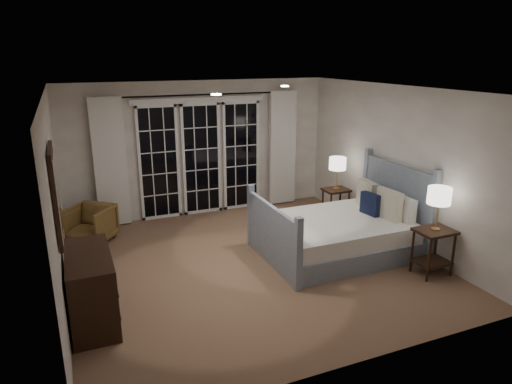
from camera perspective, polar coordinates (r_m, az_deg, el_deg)
name	(u,v)px	position (r m, az deg, el deg)	size (l,w,h in m)	color
floor	(251,263)	(6.79, -0.64, -8.90)	(5.00, 5.00, 0.00)	#825D46
ceiling	(250,90)	(6.13, -0.72, 12.65)	(5.00, 5.00, 0.00)	white
wall_left	(56,203)	(5.92, -23.72, -1.30)	(0.02, 5.00, 2.50)	white
wall_right	(396,165)	(7.61, 17.06, 3.22)	(0.02, 5.00, 2.50)	white
wall_back	(201,149)	(8.65, -6.95, 5.41)	(5.00, 0.02, 2.50)	white
wall_front	(354,250)	(4.26, 12.17, -7.05)	(5.00, 0.02, 2.50)	white
french_doors	(201,157)	(8.65, -6.83, 4.32)	(2.50, 0.04, 2.20)	black
curtain_rod	(200,95)	(8.41, -7.00, 11.98)	(0.03, 0.03, 3.50)	black
curtain_left	(110,163)	(8.27, -17.75, 3.49)	(0.55, 0.10, 2.25)	white
curtain_right	(282,148)	(9.14, 3.32, 5.48)	(0.55, 0.10, 2.25)	white
downlight_a	(285,86)	(7.00, 3.62, 13.07)	(0.12, 0.12, 0.01)	white
downlight_b	(216,95)	(5.55, -5.00, 12.04)	(0.12, 0.12, 0.01)	white
bed	(340,232)	(7.14, 10.46, -4.97)	(2.23, 1.60, 1.30)	#8691A2
nightstand_left	(433,245)	(6.77, 21.29, -6.18)	(0.51, 0.40, 0.66)	#311C10
nightstand_right	(336,200)	(8.51, 9.93, -0.94)	(0.45, 0.36, 0.59)	#311C10
lamp_left	(439,196)	(6.54, 21.94, -0.49)	(0.31, 0.31, 0.60)	tan
lamp_right	(338,164)	(8.33, 10.16, 3.48)	(0.30, 0.30, 0.59)	tan
armchair	(90,224)	(7.89, -20.01, -3.81)	(0.65, 0.67, 0.61)	brown
dresser	(91,288)	(5.60, -19.90, -11.19)	(0.50, 1.17, 0.83)	#311C10
mirror	(56,194)	(5.19, -23.74, -0.27)	(0.05, 0.85, 1.00)	#311C10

